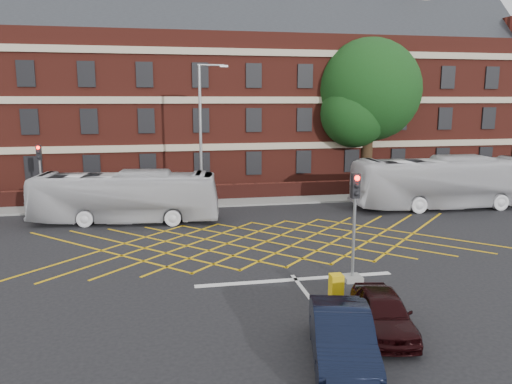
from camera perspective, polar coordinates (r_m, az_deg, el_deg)
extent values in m
plane|color=black|center=(23.35, 2.24, -7.02)|extent=(120.00, 120.00, 0.00)
cube|color=#591E16|center=(43.98, -4.34, 9.14)|extent=(50.00, 12.00, 12.00)
cube|color=black|center=(44.24, -4.45, 16.93)|extent=(51.00, 10.61, 10.61)
cube|color=#B7A88C|center=(37.93, -3.27, 10.45)|extent=(50.00, 0.18, 0.50)
cube|color=black|center=(37.98, -3.25, 8.19)|extent=(1.20, 0.14, 1.80)
cylinder|color=#B7A88C|center=(50.05, 17.72, 19.20)|extent=(3.60, 3.60, 6.00)
cube|color=#451712|center=(35.64, -2.53, 0.03)|extent=(56.00, 0.50, 1.10)
cube|color=slate|center=(34.76, -2.28, -1.06)|extent=(60.00, 3.00, 0.12)
cube|color=#CC990C|center=(25.21, 1.20, -5.67)|extent=(8.22, 8.22, 0.02)
cube|color=silver|center=(20.14, 4.55, -9.93)|extent=(8.00, 0.30, 0.02)
cube|color=silver|center=(14.55, 11.77, -18.59)|extent=(0.15, 14.00, 0.02)
imported|color=silver|center=(29.81, -14.70, -0.55)|extent=(10.96, 4.04, 2.98)
imported|color=silver|center=(34.83, 20.77, 1.02)|extent=(12.30, 3.36, 3.40)
imported|color=black|center=(14.16, 9.80, -16.06)|extent=(2.57, 4.70, 1.47)
imported|color=black|center=(16.15, 14.31, -13.15)|extent=(2.16, 3.97, 1.28)
cylinder|color=black|center=(41.22, 12.55, 4.77)|extent=(0.90, 0.90, 6.17)
sphere|color=black|center=(41.04, 12.81, 11.31)|extent=(8.05, 8.05, 8.05)
sphere|color=black|center=(39.73, 11.17, 8.79)|extent=(5.24, 5.24, 5.24)
sphere|color=black|center=(42.38, 14.18, 9.31)|extent=(4.83, 4.83, 4.83)
cube|color=slate|center=(20.30, 10.93, -9.65)|extent=(0.70, 0.70, 0.20)
cylinder|color=gray|center=(19.80, 11.10, -5.16)|extent=(0.12, 0.12, 3.50)
cube|color=black|center=(19.36, 11.31, 0.69)|extent=(0.30, 0.25, 0.95)
sphere|color=#FF0C05|center=(19.18, 11.50, 1.56)|extent=(0.20, 0.20, 0.20)
cube|color=slate|center=(34.33, -23.12, -1.99)|extent=(0.70, 0.70, 0.20)
cylinder|color=gray|center=(34.04, -23.31, 0.72)|extent=(0.12, 0.12, 3.50)
cube|color=black|center=(33.78, -23.57, 4.15)|extent=(0.30, 0.25, 0.95)
sphere|color=#FF0C05|center=(33.62, -23.66, 4.67)|extent=(0.20, 0.20, 0.20)
cube|color=slate|center=(32.14, -6.18, -2.00)|extent=(1.00, 1.00, 0.20)
cylinder|color=gray|center=(31.48, -6.34, 5.93)|extent=(0.18, 0.18, 9.11)
cylinder|color=gray|center=(31.52, -5.20, 14.25)|extent=(1.60, 0.12, 0.12)
cube|color=gray|center=(31.60, -3.71, 14.17)|extent=(0.50, 0.20, 0.12)
cylinder|color=gray|center=(34.19, -23.74, -0.38)|extent=(0.10, 0.10, 2.20)
cube|color=silver|center=(33.98, -23.87, 0.92)|extent=(1.10, 0.06, 0.45)
cube|color=silver|center=(34.06, -23.81, 0.09)|extent=(1.10, 0.06, 0.40)
cube|color=silver|center=(34.14, -23.75, -0.65)|extent=(1.10, 0.06, 0.35)
cube|color=gold|center=(18.21, 9.14, -10.72)|extent=(0.44, 0.42, 0.96)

